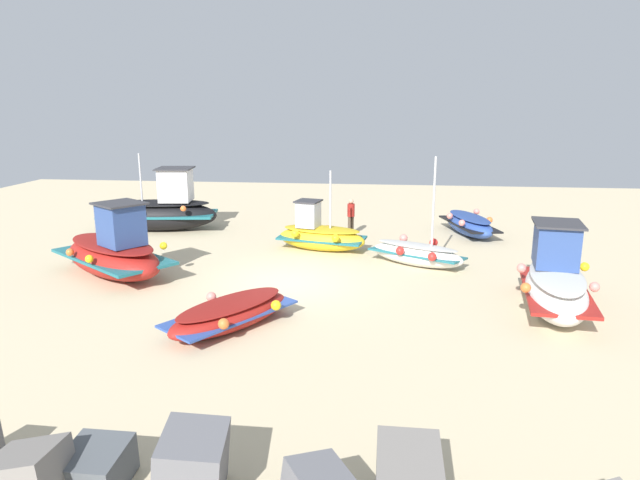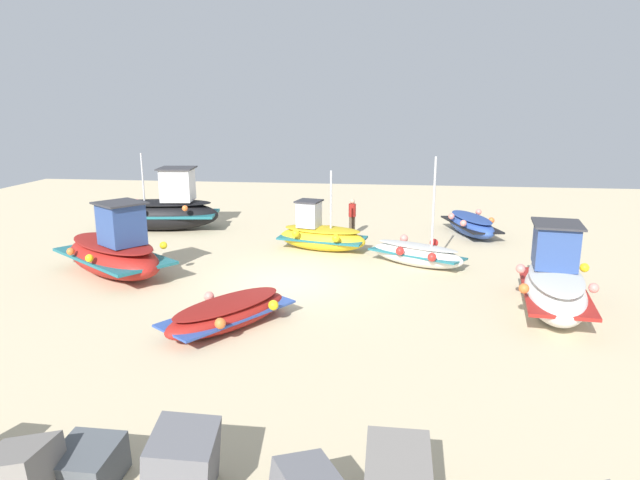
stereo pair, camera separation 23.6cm
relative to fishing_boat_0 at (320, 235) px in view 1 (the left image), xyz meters
The scene contains 9 objects.
ground_plane 4.39m from the fishing_boat_0, 82.72° to the left, with size 46.69×46.69×0.00m, color beige.
fishing_boat_0 is the anchor object (origin of this frame).
fishing_boat_1 7.77m from the fishing_boat_0, 32.77° to the left, with size 5.19×4.56×2.60m.
fishing_boat_2 9.44m from the fishing_boat_0, 141.18° to the left, with size 2.42×4.65×2.44m.
fishing_boat_3 8.16m from the fishing_boat_0, 19.93° to the right, with size 5.54×2.60×3.54m.
fishing_boat_4 8.33m from the fishing_boat_0, 80.30° to the left, with size 3.25×3.92×0.82m.
fishing_boat_5 4.14m from the fishing_boat_0, 154.41° to the left, with size 3.68×2.82×4.00m.
fishing_boat_6 7.19m from the fishing_boat_0, 151.30° to the right, with size 2.38×4.08×0.98m.
person_walking 2.92m from the fishing_boat_0, 111.71° to the right, with size 0.32×0.32×1.65m.
Camera 1 is at (-3.01, 17.34, 5.71)m, focal length 31.61 mm.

